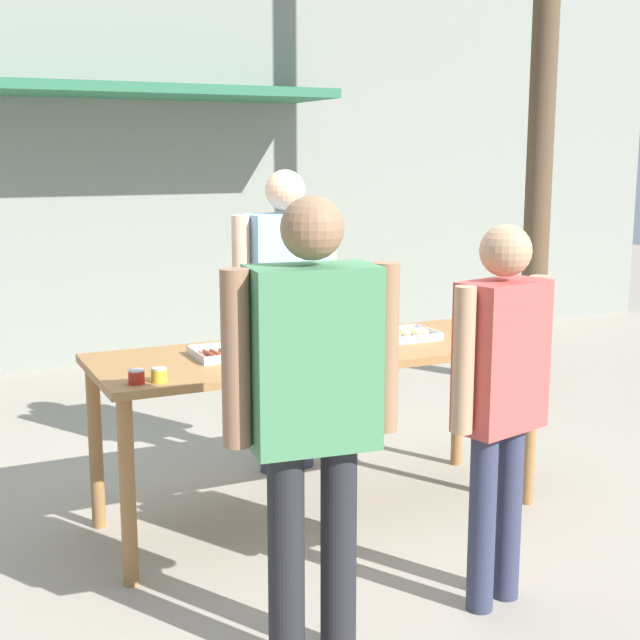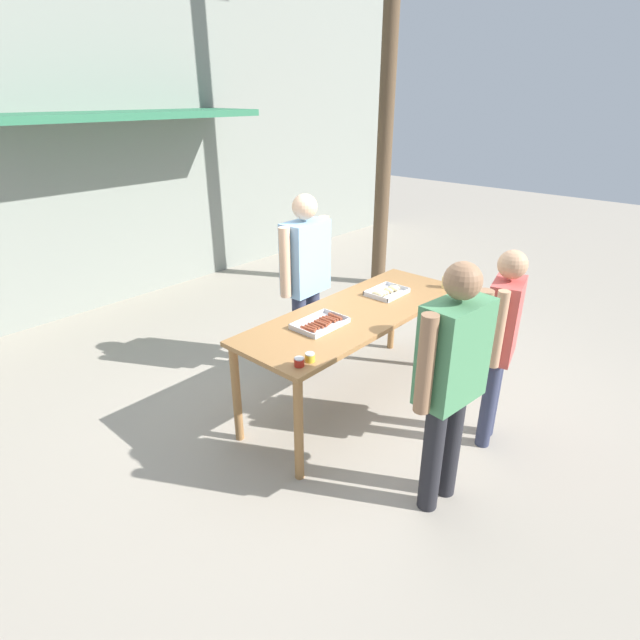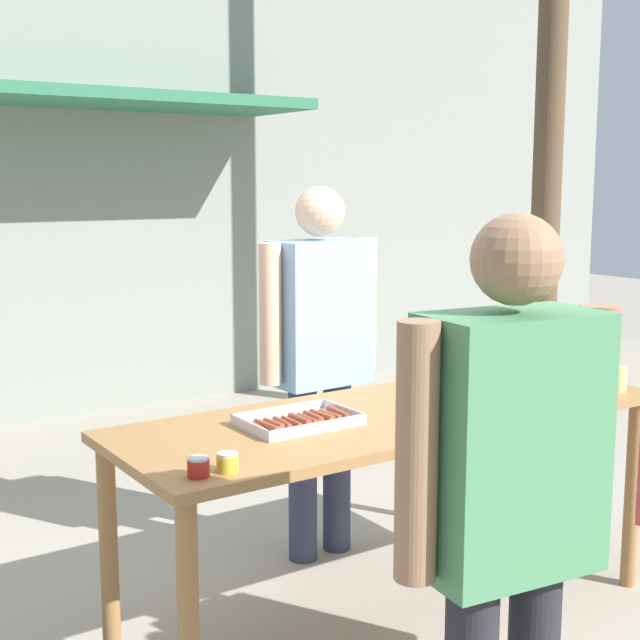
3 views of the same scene
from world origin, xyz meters
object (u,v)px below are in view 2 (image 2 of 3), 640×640
beer_cup (446,282)px  condiment_jar_ketchup (310,357)px  food_tray_buns (386,292)px  person_server_behind_table (306,271)px  food_tray_sausages (321,324)px  person_customer_holding_hotdog (451,371)px  utility_pole (391,28)px  condiment_jar_mustard (299,362)px  person_customer_with_cup (501,333)px

beer_cup → condiment_jar_ketchup: bearing=-179.6°
food_tray_buns → person_server_behind_table: 0.80m
food_tray_sausages → person_server_behind_table: (0.56, 0.69, 0.15)m
person_customer_holding_hotdog → person_server_behind_table: bearing=-103.9°
utility_pole → condiment_jar_mustard: bearing=-152.0°
food_tray_sausages → beer_cup: size_ratio=3.96×
food_tray_buns → condiment_jar_mustard: food_tray_buns is taller
food_tray_buns → condiment_jar_mustard: (-1.52, -0.33, 0.01)m
food_tray_buns → beer_cup: 0.62m
food_tray_sausages → food_tray_buns: bearing=0.1°
person_customer_with_cup → condiment_jar_ketchup: bearing=-50.2°
condiment_jar_ketchup → person_customer_with_cup: person_customer_with_cup is taller
food_tray_sausages → condiment_jar_ketchup: bearing=-145.3°
condiment_jar_ketchup → utility_pole: 4.85m
utility_pole → food_tray_sausages: bearing=-152.3°
beer_cup → person_customer_holding_hotdog: (-1.63, -0.93, 0.08)m
food_tray_sausages → person_customer_with_cup: 1.40m
person_customer_with_cup → utility_pole: (2.49, 2.88, 2.40)m
food_tray_sausages → person_customer_holding_hotdog: bearing=-97.7°
utility_pole → person_server_behind_table: bearing=-159.5°
food_tray_sausages → beer_cup: bearing=-12.6°
person_customer_holding_hotdog → person_customer_with_cup: person_customer_holding_hotdog is taller
condiment_jar_mustard → person_customer_with_cup: bearing=-34.1°
condiment_jar_mustard → person_customer_with_cup: person_customer_with_cup is taller
beer_cup → person_customer_holding_hotdog: bearing=-150.4°
person_server_behind_table → food_tray_buns: bearing=-64.4°
condiment_jar_mustard → person_server_behind_table: bearing=41.7°
food_tray_buns → utility_pole: size_ratio=0.06×
food_tray_sausages → person_customer_with_cup: size_ratio=0.27×
condiment_jar_mustard → beer_cup: (2.05, 0.01, 0.02)m
condiment_jar_ketchup → person_customer_holding_hotdog: size_ratio=0.04×
food_tray_sausages → person_server_behind_table: 0.90m
food_tray_buns → beer_cup: size_ratio=3.41×
food_tray_buns → utility_pole: utility_pole is taller
food_tray_sausages → utility_pole: size_ratio=0.07×
beer_cup → person_server_behind_table: (-0.90, 1.02, 0.11)m
beer_cup → person_customer_with_cup: person_customer_with_cup is taller
food_tray_buns → person_server_behind_table: size_ratio=0.21×
food_tray_buns → condiment_jar_mustard: 1.56m
food_tray_sausages → person_server_behind_table: size_ratio=0.24×
person_customer_holding_hotdog → condiment_jar_mustard: bearing=-58.8°
beer_cup → person_server_behind_table: 1.36m
beer_cup → person_customer_holding_hotdog: size_ratio=0.06×
food_tray_buns → condiment_jar_mustard: bearing=-167.7°
person_customer_with_cup → condiment_jar_mustard: bearing=-48.4°
person_server_behind_table → condiment_jar_ketchup: bearing=-138.2°
food_tray_sausages → condiment_jar_ketchup: 0.60m
person_server_behind_table → person_customer_holding_hotdog: size_ratio=1.03×
food_tray_sausages → condiment_jar_mustard: 0.68m
person_server_behind_table → utility_pole: 3.63m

